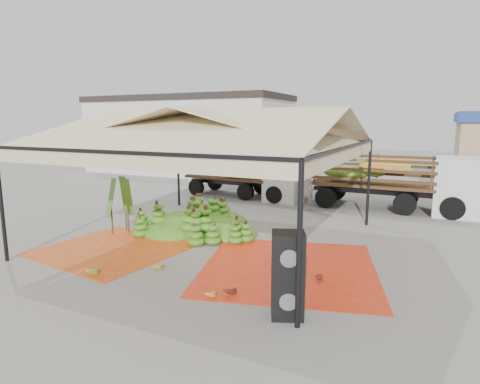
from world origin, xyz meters
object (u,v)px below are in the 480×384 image
at_px(truck_left, 250,172).
at_px(banana_heap, 196,213).
at_px(vendor, 306,191).
at_px(speaker_stack, 288,275).
at_px(truck_right, 401,177).

bearing_deg(truck_left, banana_heap, -79.57).
bearing_deg(vendor, banana_heap, 42.49).
height_order(speaker_stack, truck_left, truck_left).
bearing_deg(truck_left, vendor, -24.25).
height_order(banana_heap, truck_right, truck_right).
xyz_separation_m(banana_heap, truck_left, (-0.80, 6.21, 0.70)).
relative_size(vendor, truck_right, 0.25).
height_order(speaker_stack, truck_right, truck_right).
bearing_deg(truck_right, banana_heap, -133.78).
distance_m(speaker_stack, vendor, 9.45).
relative_size(speaker_stack, vendor, 1.01).
distance_m(speaker_stack, truck_right, 11.02).
xyz_separation_m(truck_left, truck_right, (6.86, 0.05, 0.15)).
bearing_deg(banana_heap, speaker_stack, -43.53).
relative_size(banana_heap, speaker_stack, 3.06).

